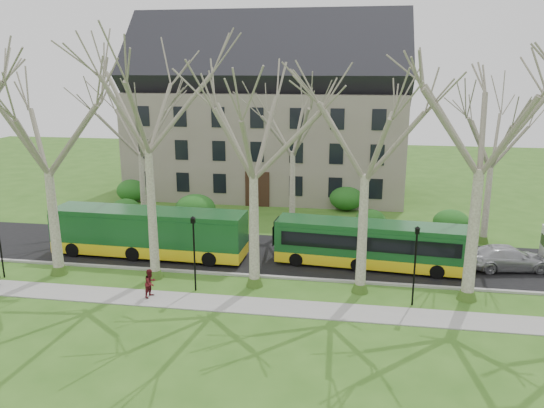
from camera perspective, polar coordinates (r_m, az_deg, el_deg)
The scene contains 13 objects.
ground at distance 30.65m, azimuth 3.28°, elevation -9.23°, with size 120.00×120.00×0.00m, color #325F1B.
sidewalk at distance 28.38m, azimuth 2.74°, elevation -11.19°, with size 70.00×2.00×0.06m, color gray.
road at distance 35.72m, azimuth 4.21°, elevation -5.65°, with size 80.00×8.00×0.06m, color black.
curb at distance 32.00m, azimuth 3.57°, elevation -8.04°, with size 80.00×0.25×0.14m, color #A5A39E.
building at distance 52.82m, azimuth -0.40°, elevation 9.93°, with size 26.50×12.20×16.00m.
tree_row_verge at distance 28.85m, azimuth 3.54°, elevation 3.84°, with size 49.00×7.00×14.00m.
tree_row_far at distance 39.64m, azimuth 3.15°, elevation 5.33°, with size 33.00×7.00×12.00m.
lamp_row at distance 28.77m, azimuth 3.15°, elevation -5.33°, with size 36.22×0.22×4.30m.
hedges at distance 44.05m, azimuth -0.84°, elevation -0.36°, with size 30.60×8.60×2.00m.
bus_lead at distance 36.22m, azimuth -13.09°, elevation -2.96°, with size 12.97×2.70×3.24m, color #164E21, non-canonical shape.
bus_follow at distance 33.99m, azimuth 10.43°, elevation -4.25°, with size 11.75×2.45×2.94m, color #164E21, non-canonical shape.
sedan at distance 36.28m, azimuth 24.07°, elevation -5.31°, with size 2.09×5.15×1.49m, color #ABACB0.
pedestrian_b at distance 30.11m, azimuth -12.94°, elevation -8.28°, with size 0.77×0.60×1.59m, color #531317.
Camera 1 is at (2.75, -27.91, 12.37)m, focal length 35.00 mm.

